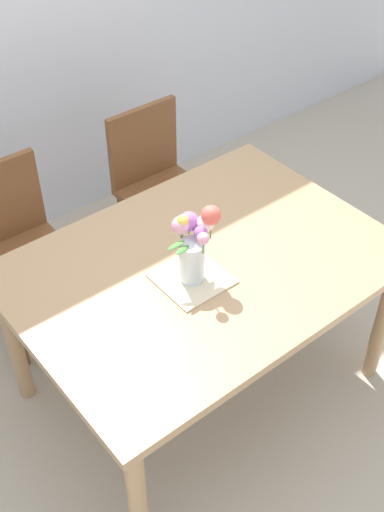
% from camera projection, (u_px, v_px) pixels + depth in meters
% --- Properties ---
extents(ground_plane, '(12.00, 12.00, 0.00)m').
position_uv_depth(ground_plane, '(201.00, 381.00, 3.07)').
color(ground_plane, '#B7AD99').
extents(dining_table, '(1.51, 1.09, 0.77)m').
position_uv_depth(dining_table, '(202.00, 278.00, 2.62)').
color(dining_table, tan).
rests_on(dining_table, ground_plane).
extents(chair_left, '(0.42, 0.42, 0.90)m').
position_uv_depth(chair_left, '(16.00, 241.00, 3.05)').
color(chair_left, brown).
rests_on(chair_left, ground_plane).
extents(chair_right, '(0.42, 0.42, 0.90)m').
position_uv_depth(chair_right, '(157.00, 179.00, 3.44)').
color(chair_right, brown).
rests_on(chair_right, ground_plane).
extents(placemat, '(0.26, 0.26, 0.01)m').
position_uv_depth(placemat, '(192.00, 278.00, 2.48)').
color(placemat, beige).
rests_on(placemat, dining_table).
extents(flower_vase, '(0.21, 0.19, 0.31)m').
position_uv_depth(flower_vase, '(194.00, 242.00, 2.39)').
color(flower_vase, silver).
rests_on(flower_vase, placemat).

